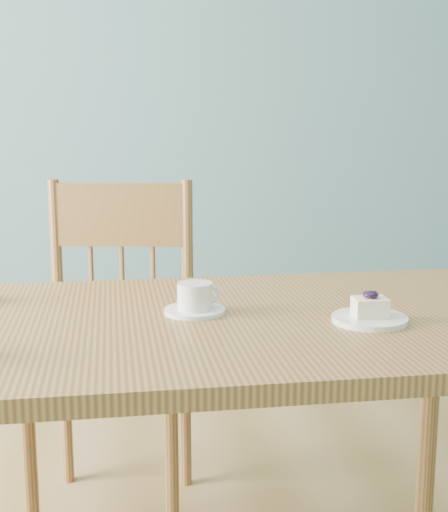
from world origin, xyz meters
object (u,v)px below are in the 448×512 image
(dining_table, at_px, (228,350))
(dining_chair, at_px, (115,348))
(cheesecake_plate_near, at_px, (370,314))
(coffee_cup, at_px, (195,300))

(dining_table, distance_m, dining_chair, 0.64)
(cheesecake_plate_near, distance_m, coffee_cup, 0.37)
(dining_chair, relative_size, cheesecake_plate_near, 6.22)
(dining_chair, height_order, cheesecake_plate_near, dining_chair)
(cheesecake_plate_near, height_order, coffee_cup, same)
(dining_chair, xyz_separation_m, coffee_cup, (0.18, -0.53, 0.27))
(dining_chair, xyz_separation_m, cheesecake_plate_near, (0.53, -0.65, 0.26))
(dining_chair, height_order, coffee_cup, dining_chair)
(dining_table, relative_size, coffee_cup, 10.40)
(dining_table, bearing_deg, dining_chair, 112.81)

